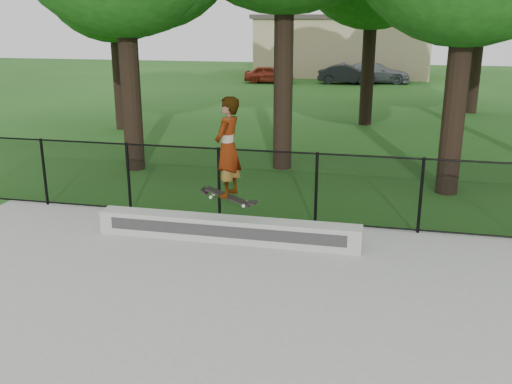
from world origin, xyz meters
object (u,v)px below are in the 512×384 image
Objects in this scene: grind_ledge at (227,229)px; car_a at (269,75)px; skater_airborne at (228,149)px; car_b at (347,74)px; car_c at (375,73)px.

grind_ledge is 27.66m from car_a.
skater_airborne is (0.11, -0.25, 1.59)m from grind_ledge.
car_a reaches higher than grind_ledge.
skater_airborne is at bearing -66.88° from grind_ledge.
car_c is at bearing -59.38° from car_b.
grind_ledge is 1.61m from skater_airborne.
car_b is 1.67× the size of skater_airborne.
car_c reaches higher than grind_ledge.
car_c reaches higher than car_b.
grind_ledge is 1.55× the size of car_a.
car_b is 2.01m from car_c.
grind_ledge is 1.51× the size of car_b.
car_a is 6.88m from car_c.
skater_airborne is (-1.88, -29.11, 1.22)m from car_c.
car_a is at bearing 99.91° from skater_airborne.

